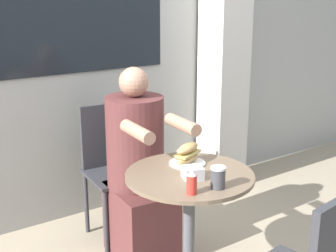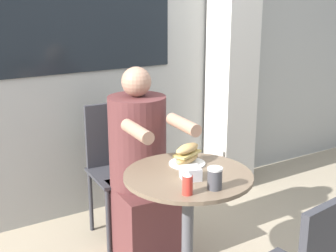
# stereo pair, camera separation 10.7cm
# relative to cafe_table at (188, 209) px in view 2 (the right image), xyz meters

# --- Properties ---
(storefront_wall) EXTENTS (8.00, 0.09, 2.80)m
(storefront_wall) POSITION_rel_cafe_table_xyz_m (0.00, 1.27, 0.89)
(storefront_wall) COLOR #9E9E99
(storefront_wall) RESTS_ON ground_plane
(lattice_pillar) EXTENTS (0.30, 0.30, 2.40)m
(lattice_pillar) POSITION_rel_cafe_table_xyz_m (1.13, 1.06, 0.69)
(lattice_pillar) COLOR beige
(lattice_pillar) RESTS_ON ground_plane
(cafe_table) EXTENTS (0.64, 0.64, 0.70)m
(cafe_table) POSITION_rel_cafe_table_xyz_m (0.00, 0.00, 0.00)
(cafe_table) COLOR brown
(cafe_table) RESTS_ON ground_plane
(diner_chair) EXTENTS (0.41, 0.41, 0.87)m
(diner_chair) POSITION_rel_cafe_table_xyz_m (0.01, 0.85, 0.01)
(diner_chair) COLOR #333338
(diner_chair) RESTS_ON ground_plane
(seated_diner) EXTENTS (0.37, 0.62, 1.16)m
(seated_diner) POSITION_rel_cafe_table_xyz_m (0.00, 0.51, -0.00)
(seated_diner) COLOR brown
(seated_diner) RESTS_ON ground_plane
(sandwich_on_plate) EXTENTS (0.19, 0.19, 0.11)m
(sandwich_on_plate) POSITION_rel_cafe_table_xyz_m (0.07, 0.12, 0.24)
(sandwich_on_plate) COLOR white
(sandwich_on_plate) RESTS_ON cafe_table
(drink_cup) EXTENTS (0.07, 0.07, 0.10)m
(drink_cup) POSITION_rel_cafe_table_xyz_m (-0.00, -0.21, 0.24)
(drink_cup) COLOR #424247
(drink_cup) RESTS_ON cafe_table
(napkin_box) EXTENTS (0.11, 0.11, 0.06)m
(napkin_box) POSITION_rel_cafe_table_xyz_m (-0.03, -0.06, 0.22)
(napkin_box) COLOR silver
(napkin_box) RESTS_ON cafe_table
(condiment_bottle) EXTENTS (0.05, 0.05, 0.11)m
(condiment_bottle) POSITION_rel_cafe_table_xyz_m (-0.14, -0.20, 0.25)
(condiment_bottle) COLOR red
(condiment_bottle) RESTS_ON cafe_table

